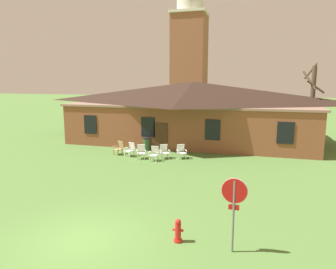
{
  "coord_description": "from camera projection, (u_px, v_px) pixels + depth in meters",
  "views": [
    {
      "loc": [
        5.44,
        -8.32,
        5.23
      ],
      "look_at": [
        0.63,
        8.44,
        2.21
      ],
      "focal_mm": 33.0,
      "sensor_mm": 36.0,
      "label": 1
    }
  ],
  "objects": [
    {
      "name": "brick_building",
      "position": [
        193.0,
        110.0,
        27.57
      ],
      "size": [
        20.6,
        10.4,
        5.19
      ],
      "color": "brown",
      "rests_on": "ground"
    },
    {
      "name": "lawn_chair_left_end",
      "position": [
        141.0,
        151.0,
        21.07
      ],
      "size": [
        0.78,
        0.83,
        0.96
      ],
      "color": "silver",
      "rests_on": "ground"
    },
    {
      "name": "trash_bin",
      "position": [
        147.0,
        144.0,
        23.6
      ],
      "size": [
        0.56,
        0.56,
        0.98
      ],
      "color": "#335638",
      "rests_on": "ground"
    },
    {
      "name": "stop_sign",
      "position": [
        234.0,
        200.0,
        9.31
      ],
      "size": [
        0.81,
        0.07,
        2.38
      ],
      "color": "slate",
      "rests_on": "ground"
    },
    {
      "name": "bare_tree_beside_building",
      "position": [
        312.0,
        103.0,
        24.97
      ],
      "size": [
        1.69,
        1.66,
        6.7
      ],
      "color": "brown",
      "rests_on": "ground"
    },
    {
      "name": "lawn_chair_right_end",
      "position": [
        164.0,
        151.0,
        21.12
      ],
      "size": [
        0.84,
        0.86,
        0.96
      ],
      "color": "silver",
      "rests_on": "ground"
    },
    {
      "name": "lawn_chair_middle",
      "position": [
        154.0,
        153.0,
        20.54
      ],
      "size": [
        0.64,
        0.67,
        0.96
      ],
      "color": "silver",
      "rests_on": "ground"
    },
    {
      "name": "lawn_chair_far_side",
      "position": [
        181.0,
        151.0,
        21.12
      ],
      "size": [
        0.82,
        0.85,
        0.96
      ],
      "color": "white",
      "rests_on": "ground"
    },
    {
      "name": "fire_hydrant",
      "position": [
        178.0,
        231.0,
        10.13
      ],
      "size": [
        0.36,
        0.28,
        0.79
      ],
      "color": "red",
      "rests_on": "ground"
    },
    {
      "name": "lawn_chair_near_door",
      "position": [
        130.0,
        149.0,
        21.8
      ],
      "size": [
        0.77,
        0.82,
        0.96
      ],
      "color": "white",
      "rests_on": "ground"
    },
    {
      "name": "ground_plane",
      "position": [
        80.0,
        241.0,
        10.26
      ],
      "size": [
        200.0,
        200.0,
        0.0
      ],
      "primitive_type": "plane",
      "color": "#517A38"
    },
    {
      "name": "lawn_chair_by_porch",
      "position": [
        119.0,
        148.0,
        22.27
      ],
      "size": [
        0.82,
        0.85,
        0.96
      ],
      "color": "tan",
      "rests_on": "ground"
    },
    {
      "name": "dome_tower",
      "position": [
        189.0,
        51.0,
        45.57
      ],
      "size": [
        5.18,
        5.18,
        20.75
      ],
      "color": "#93563D",
      "rests_on": "ground"
    }
  ]
}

